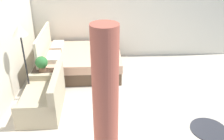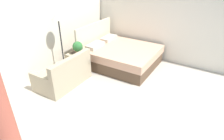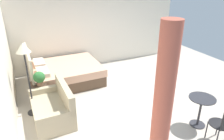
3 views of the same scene
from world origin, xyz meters
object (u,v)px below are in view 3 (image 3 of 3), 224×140
(cafe_chair_near_window, at_px, (224,123))
(bed, at_px, (64,73))
(vase, at_px, (37,80))
(balcony_table, at_px, (201,107))
(couch, at_px, (54,108))
(nightstand, at_px, (39,93))
(floor_lamp, at_px, (24,56))
(potted_plant, at_px, (39,78))

(cafe_chair_near_window, bearing_deg, bed, 28.82)
(vase, relative_size, cafe_chair_near_window, 0.18)
(vase, xyz_separation_m, balcony_table, (-2.64, -3.20, -0.12))
(couch, bearing_deg, nightstand, 13.70)
(vase, height_order, cafe_chair_near_window, cafe_chair_near_window)
(nightstand, xyz_separation_m, cafe_chair_near_window, (-3.17, -3.13, 0.25))
(vase, distance_m, floor_lamp, 1.09)
(floor_lamp, bearing_deg, nightstand, -24.96)
(couch, distance_m, vase, 1.10)
(potted_plant, xyz_separation_m, floor_lamp, (-0.36, 0.26, 0.76))
(balcony_table, bearing_deg, potted_plant, 52.40)
(balcony_table, distance_m, cafe_chair_near_window, 0.65)
(balcony_table, bearing_deg, vase, 50.50)
(potted_plant, distance_m, balcony_table, 3.97)
(floor_lamp, bearing_deg, bed, -37.92)
(couch, height_order, balcony_table, couch)
(bed, relative_size, vase, 13.95)
(bed, height_order, balcony_table, bed)
(balcony_table, bearing_deg, nightstand, 51.71)
(nightstand, bearing_deg, vase, 5.45)
(bed, distance_m, cafe_chair_near_window, 4.69)
(nightstand, height_order, cafe_chair_near_window, cafe_chair_near_window)
(potted_plant, distance_m, cafe_chair_near_window, 4.36)
(floor_lamp, bearing_deg, vase, -19.23)
(bed, bearing_deg, balcony_table, -146.19)
(balcony_table, xyz_separation_m, cafe_chair_near_window, (-0.65, 0.06, 0.03))
(nightstand, bearing_deg, potted_plant, -153.87)
(bed, relative_size, potted_plant, 5.53)
(couch, distance_m, nightstand, 0.93)
(couch, relative_size, potted_plant, 3.63)
(couch, relative_size, balcony_table, 1.98)
(potted_plant, height_order, vase, potted_plant)
(floor_lamp, relative_size, cafe_chair_near_window, 2.07)
(nightstand, bearing_deg, cafe_chair_near_window, -135.30)
(couch, relative_size, floor_lamp, 0.78)
(vase, bearing_deg, nightstand, -174.55)
(bed, xyz_separation_m, vase, (-0.82, 0.89, 0.30))
(cafe_chair_near_window, bearing_deg, couch, 52.14)
(nightstand, xyz_separation_m, floor_lamp, (-0.46, 0.21, 1.25))
(potted_plant, relative_size, cafe_chair_near_window, 0.45)
(nightstand, xyz_separation_m, vase, (0.12, 0.01, 0.35))
(nightstand, height_order, balcony_table, balcony_table)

